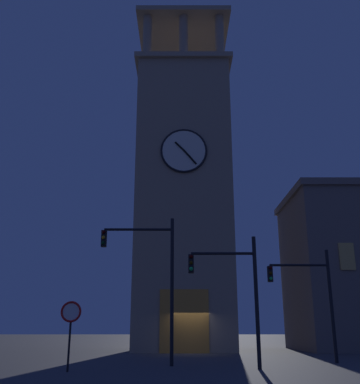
% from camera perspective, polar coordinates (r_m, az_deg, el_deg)
% --- Properties ---
extents(ground_plane, '(200.00, 200.00, 0.00)m').
position_cam_1_polar(ground_plane, '(30.25, 1.43, -19.71)').
color(ground_plane, '#424247').
extents(clocktower, '(7.61, 7.63, 28.60)m').
position_cam_1_polar(clocktower, '(35.38, 0.45, -0.53)').
color(clocktower, gray).
rests_on(clocktower, ground_plane).
extents(traffic_signal_near, '(2.81, 0.41, 5.19)m').
position_cam_1_polar(traffic_signal_near, '(18.82, 6.74, -11.29)').
color(traffic_signal_near, black).
rests_on(traffic_signal_near, ground_plane).
extents(traffic_signal_mid, '(3.29, 0.41, 6.35)m').
position_cam_1_polar(traffic_signal_mid, '(20.43, -3.77, -9.43)').
color(traffic_signal_mid, black).
rests_on(traffic_signal_mid, ground_plane).
extents(traffic_signal_far, '(3.00, 0.41, 5.18)m').
position_cam_1_polar(traffic_signal_far, '(22.80, 16.01, -11.74)').
color(traffic_signal_far, black).
rests_on(traffic_signal_far, ground_plane).
extents(no_horn_sign, '(0.78, 0.14, 2.50)m').
position_cam_1_polar(no_horn_sign, '(18.00, -13.61, -15.02)').
color(no_horn_sign, black).
rests_on(no_horn_sign, ground_plane).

